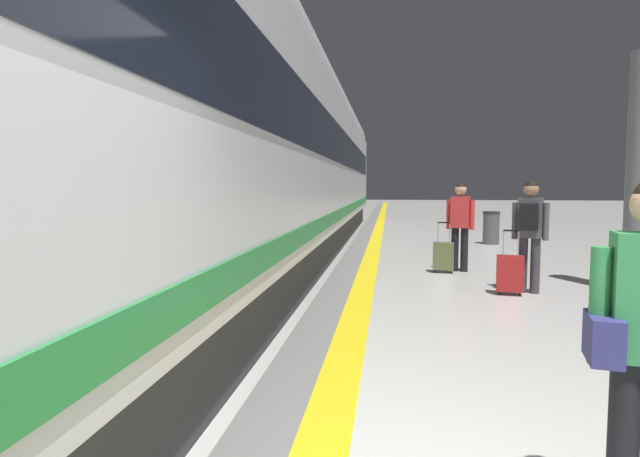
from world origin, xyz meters
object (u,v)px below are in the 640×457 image
at_px(suitcase_mid, 443,256).
at_px(waste_bin, 491,228).
at_px(passenger_near, 530,227).
at_px(suitcase_near, 510,273).
at_px(passenger_mid, 460,220).
at_px(high_speed_train, 242,134).

bearing_deg(suitcase_mid, waste_bin, 70.81).
distance_m(passenger_near, suitcase_near, 0.77).
height_order(suitcase_near, waste_bin, suitcase_near).
bearing_deg(passenger_mid, suitcase_mid, -146.34).
bearing_deg(suitcase_near, waste_bin, 81.87).
bearing_deg(waste_bin, high_speed_train, -130.46).
relative_size(high_speed_train, suitcase_mid, 34.81).
bearing_deg(suitcase_mid, passenger_near, -58.23).
bearing_deg(waste_bin, passenger_mid, -106.61).
bearing_deg(high_speed_train, waste_bin, 49.54).
bearing_deg(passenger_near, suitcase_near, -148.45).
relative_size(suitcase_near, waste_bin, 1.08).
relative_size(passenger_mid, suitcase_mid, 1.75).
relative_size(passenger_near, suitcase_near, 1.73).
xyz_separation_m(high_speed_train, suitcase_near, (4.32, -0.86, -2.18)).
bearing_deg(passenger_near, passenger_mid, 111.34).
distance_m(high_speed_train, suitcase_mid, 4.31).
xyz_separation_m(high_speed_train, suitcase_mid, (3.54, 1.10, -2.19)).
bearing_deg(waste_bin, suitcase_mid, -109.19).
bearing_deg(suitcase_near, high_speed_train, 168.78).
distance_m(high_speed_train, waste_bin, 8.47).
xyz_separation_m(suitcase_near, suitcase_mid, (-0.78, 1.96, -0.01)).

